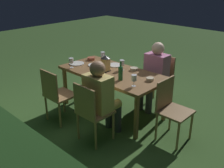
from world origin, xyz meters
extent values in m
plane|color=#385B28|center=(0.00, 0.00, 0.00)|extent=(16.00, 16.00, 0.00)
cube|color=brown|center=(0.00, 0.00, 0.70)|extent=(1.74, 0.85, 0.04)
cube|color=brown|center=(-0.80, -0.36, 0.34)|extent=(0.05, 0.05, 0.68)
cube|color=brown|center=(0.80, -0.36, 0.34)|extent=(0.05, 0.05, 0.68)
cube|color=brown|center=(-0.80, 0.36, 0.34)|extent=(0.05, 0.05, 0.68)
cube|color=brown|center=(0.80, 0.36, 0.34)|extent=(0.05, 0.05, 0.68)
cube|color=#937047|center=(-1.19, 0.00, 0.43)|extent=(0.40, 0.42, 0.03)
cube|color=#937047|center=(-1.00, 0.00, 0.66)|extent=(0.03, 0.40, 0.42)
cylinder|color=#937047|center=(-1.36, -0.18, 0.21)|extent=(0.03, 0.03, 0.42)
cylinder|color=#937047|center=(-1.36, 0.18, 0.21)|extent=(0.03, 0.03, 0.42)
cylinder|color=#937047|center=(-1.02, -0.18, 0.21)|extent=(0.03, 0.03, 0.42)
cylinder|color=#937047|center=(-1.02, 0.18, 0.21)|extent=(0.03, 0.03, 0.42)
cube|color=#937047|center=(-0.39, 0.75, 0.43)|extent=(0.42, 0.40, 0.03)
cube|color=#937047|center=(-0.39, 0.93, 0.66)|extent=(0.40, 0.03, 0.42)
cylinder|color=#937047|center=(-0.21, 0.58, 0.21)|extent=(0.03, 0.03, 0.42)
cylinder|color=#937047|center=(-0.57, 0.58, 0.21)|extent=(0.03, 0.03, 0.42)
cylinder|color=#937047|center=(-0.21, 0.92, 0.21)|extent=(0.03, 0.03, 0.42)
cylinder|color=#937047|center=(-0.57, 0.92, 0.21)|extent=(0.03, 0.03, 0.42)
cube|color=tan|center=(-0.39, 0.69, 0.70)|extent=(0.38, 0.24, 0.50)
sphere|color=#997051|center=(-0.39, 0.69, 1.04)|extent=(0.21, 0.21, 0.21)
cylinder|color=tan|center=(-0.30, 0.55, 0.46)|extent=(0.13, 0.36, 0.13)
cylinder|color=tan|center=(-0.48, 0.55, 0.46)|extent=(0.13, 0.36, 0.13)
cylinder|color=#333338|center=(-0.30, 0.39, 0.23)|extent=(0.11, 0.11, 0.45)
cylinder|color=#333338|center=(-0.48, 0.39, 0.23)|extent=(0.11, 0.11, 0.45)
cube|color=#937047|center=(-0.39, -0.75, 0.43)|extent=(0.42, 0.40, 0.03)
cube|color=#937047|center=(-0.39, -0.93, 0.66)|extent=(0.40, 0.02, 0.42)
cylinder|color=#937047|center=(-0.57, -0.58, 0.21)|extent=(0.03, 0.03, 0.42)
cylinder|color=#937047|center=(-0.21, -0.58, 0.21)|extent=(0.03, 0.03, 0.42)
cylinder|color=#937047|center=(-0.57, -0.92, 0.21)|extent=(0.03, 0.03, 0.42)
cylinder|color=#937047|center=(-0.21, -0.92, 0.21)|extent=(0.03, 0.03, 0.42)
cube|color=#C675A3|center=(-0.39, -0.69, 0.70)|extent=(0.38, 0.24, 0.50)
sphere|color=beige|center=(-0.39, -0.69, 1.04)|extent=(0.21, 0.21, 0.21)
cylinder|color=#C675A3|center=(-0.48, -0.55, 0.46)|extent=(0.13, 0.36, 0.13)
cylinder|color=#C675A3|center=(-0.30, -0.55, 0.46)|extent=(0.13, 0.36, 0.13)
cylinder|color=#333338|center=(-0.48, -0.39, 0.23)|extent=(0.11, 0.11, 0.45)
cylinder|color=#333338|center=(-0.30, -0.39, 0.23)|extent=(0.11, 0.11, 0.45)
cube|color=#937047|center=(0.39, 0.75, 0.43)|extent=(0.42, 0.40, 0.03)
cube|color=#937047|center=(0.39, 0.93, 0.66)|extent=(0.40, 0.03, 0.42)
cylinder|color=#937047|center=(0.57, 0.58, 0.21)|extent=(0.03, 0.03, 0.42)
cylinder|color=#937047|center=(0.21, 0.58, 0.21)|extent=(0.03, 0.03, 0.42)
cylinder|color=#937047|center=(0.57, 0.92, 0.21)|extent=(0.03, 0.03, 0.42)
cylinder|color=#937047|center=(0.21, 0.92, 0.21)|extent=(0.03, 0.03, 0.42)
cube|color=black|center=(0.09, 0.05, 0.73)|extent=(0.12, 0.12, 0.01)
cube|color=#F9D17A|center=(0.09, 0.05, 0.84)|extent=(0.11, 0.11, 0.20)
cone|color=black|center=(0.09, 0.05, 0.96)|extent=(0.15, 0.15, 0.05)
cylinder|color=#195128|center=(-0.34, 0.17, 0.82)|extent=(0.07, 0.07, 0.20)
cylinder|color=#195128|center=(-0.34, 0.17, 0.97)|extent=(0.03, 0.03, 0.09)
cylinder|color=silver|center=(-0.06, -0.17, 0.73)|extent=(0.06, 0.06, 0.00)
cylinder|color=silver|center=(-0.06, -0.17, 0.77)|extent=(0.01, 0.01, 0.08)
cylinder|color=silver|center=(-0.06, -0.17, 0.85)|extent=(0.08, 0.08, 0.08)
cylinder|color=maroon|center=(-0.06, -0.17, 0.83)|extent=(0.07, 0.07, 0.03)
cylinder|color=silver|center=(-0.63, 0.22, 0.73)|extent=(0.06, 0.06, 0.00)
cylinder|color=silver|center=(-0.63, 0.22, 0.77)|extent=(0.01, 0.01, 0.08)
cylinder|color=silver|center=(-0.63, 0.22, 0.85)|extent=(0.08, 0.08, 0.08)
cylinder|color=maroon|center=(-0.63, 0.22, 0.83)|extent=(0.07, 0.07, 0.03)
cylinder|color=silver|center=(0.62, 0.33, 0.73)|extent=(0.06, 0.06, 0.00)
cylinder|color=silver|center=(0.62, 0.33, 0.77)|extent=(0.01, 0.01, 0.08)
cylinder|color=silver|center=(0.62, 0.33, 0.85)|extent=(0.08, 0.08, 0.08)
cylinder|color=maroon|center=(0.62, 0.33, 0.83)|extent=(0.07, 0.07, 0.03)
cylinder|color=silver|center=(0.50, -0.29, 0.73)|extent=(0.06, 0.06, 0.00)
cylinder|color=silver|center=(0.50, -0.29, 0.77)|extent=(0.01, 0.01, 0.08)
cylinder|color=silver|center=(0.50, -0.29, 0.85)|extent=(0.08, 0.08, 0.08)
cylinder|color=maroon|center=(0.50, -0.29, 0.83)|extent=(0.07, 0.07, 0.03)
cylinder|color=white|center=(0.43, -0.02, 0.73)|extent=(0.23, 0.23, 0.01)
cylinder|color=silver|center=(0.72, 0.14, 0.73)|extent=(0.26, 0.26, 0.01)
cylinder|color=silver|center=(0.18, -0.26, 0.73)|extent=(0.24, 0.24, 0.01)
cylinder|color=#BCAD8E|center=(-0.67, -0.10, 0.75)|extent=(0.11, 0.11, 0.05)
cylinder|color=#424C1E|center=(-0.67, -0.10, 0.76)|extent=(0.10, 0.10, 0.01)
cylinder|color=#BCAD8E|center=(-0.22, -0.29, 0.75)|extent=(0.13, 0.13, 0.05)
cylinder|color=tan|center=(-0.22, -0.29, 0.76)|extent=(0.11, 0.11, 0.01)
cylinder|color=#9E5138|center=(0.70, -0.19, 0.75)|extent=(0.14, 0.14, 0.05)
cylinder|color=#477533|center=(0.70, -0.19, 0.76)|extent=(0.12, 0.12, 0.02)
camera|label=1|loc=(-2.72, 2.87, 2.17)|focal=41.90mm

